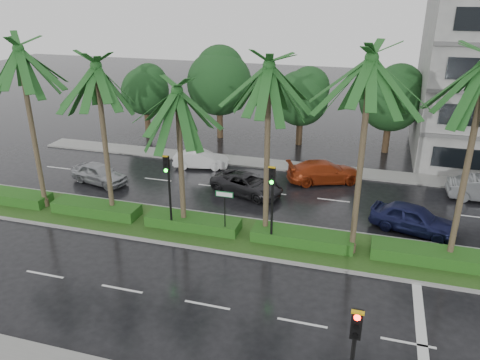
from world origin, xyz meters
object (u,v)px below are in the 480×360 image
(car_white, at_px, (201,159))
(signal_median_left, at_px, (168,182))
(street_sign, at_px, (225,203))
(car_silver, at_px, (99,173))
(car_blue, at_px, (413,218))
(car_darkgrey, at_px, (247,184))
(car_red, at_px, (324,172))

(car_white, bearing_deg, signal_median_left, -179.43)
(signal_median_left, distance_m, street_sign, 3.13)
(car_silver, distance_m, car_blue, 20.04)
(signal_median_left, relative_size, car_darkgrey, 0.92)
(street_sign, bearing_deg, car_blue, 21.26)
(car_white, distance_m, car_darkgrey, 5.73)
(signal_median_left, relative_size, car_red, 0.87)
(street_sign, bearing_deg, car_silver, 155.05)
(car_blue, bearing_deg, street_sign, 127.50)
(car_silver, bearing_deg, street_sign, -102.13)
(car_darkgrey, bearing_deg, car_white, 69.20)
(signal_median_left, height_order, car_red, signal_median_left)
(car_white, relative_size, car_blue, 0.88)
(car_white, distance_m, car_blue, 15.60)
(car_darkgrey, xyz_separation_m, car_red, (4.50, 3.36, 0.07))
(street_sign, distance_m, car_red, 10.29)
(street_sign, bearing_deg, car_red, 66.68)
(car_blue, bearing_deg, car_darkgrey, 93.23)
(car_silver, bearing_deg, car_darkgrey, -70.85)
(signal_median_left, bearing_deg, street_sign, 3.47)
(signal_median_left, bearing_deg, car_darkgrey, 67.69)
(car_white, xyz_separation_m, car_red, (9.00, -0.18, 0.08))
(signal_median_left, bearing_deg, car_silver, 145.96)
(signal_median_left, height_order, car_blue, signal_median_left)
(car_red, bearing_deg, car_white, 66.20)
(car_red, bearing_deg, car_darkgrey, 104.13)
(car_darkgrey, distance_m, car_red, 5.62)
(street_sign, distance_m, car_silver, 11.67)
(car_white, height_order, car_red, car_red)
(signal_median_left, relative_size, car_white, 1.10)
(car_silver, distance_m, car_white, 7.24)
(car_white, bearing_deg, car_silver, 119.23)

